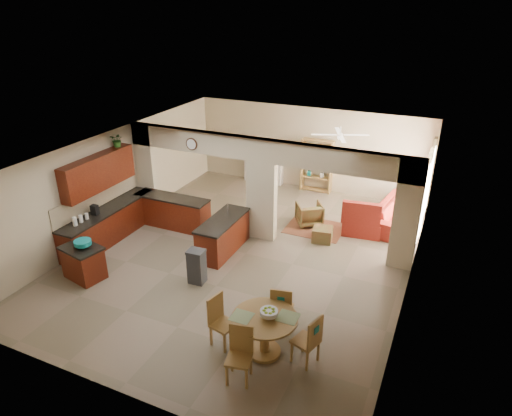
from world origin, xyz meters
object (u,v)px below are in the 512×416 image
at_px(kitchen_island, 84,262).
at_px(dining_table, 265,330).
at_px(armchair, 309,214).
at_px(sofa, 398,213).

height_order(kitchen_island, dining_table, dining_table).
distance_m(dining_table, armchair, 5.52).
distance_m(kitchen_island, sofa, 8.60).
relative_size(sofa, armchair, 3.46).
xyz_separation_m(sofa, armchair, (-2.35, -1.02, -0.04)).
xyz_separation_m(kitchen_island, sofa, (6.28, 5.87, -0.05)).
xyz_separation_m(dining_table, sofa, (1.43, 6.45, -0.17)).
bearing_deg(dining_table, armchair, 99.65).
height_order(sofa, armchair, sofa).
height_order(dining_table, armchair, dining_table).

